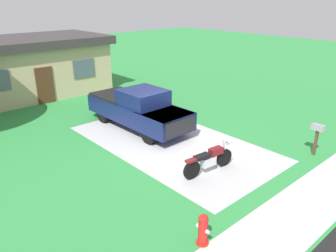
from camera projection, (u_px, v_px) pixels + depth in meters
ground_plane at (172, 143)px, 13.99m from camera, size 80.00×80.00×0.00m
driveway_pad at (172, 143)px, 13.99m from camera, size 4.87×8.94×0.01m
sidewalk_strip at (307, 204)px, 9.84m from camera, size 36.00×1.80×0.01m
motorcycle at (209, 160)px, 11.52m from camera, size 2.21×0.70×1.09m
pickup_truck at (137, 108)px, 15.38m from camera, size 2.10×5.66×1.90m
fire_hydrant at (203, 230)px, 8.14m from camera, size 0.32×0.40×0.87m
mailbox at (318, 132)px, 12.60m from camera, size 0.26×0.48×1.26m
neighbor_house at (27, 66)px, 20.30m from camera, size 9.60×5.60×3.50m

